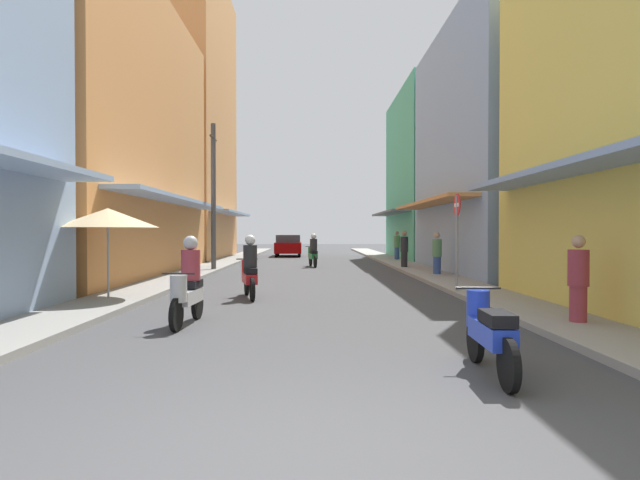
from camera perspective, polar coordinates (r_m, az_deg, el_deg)
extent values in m
plane|color=#424244|center=(21.95, -1.13, -3.42)|extent=(98.13, 98.13, 0.00)
cube|color=gray|center=(22.42, -12.75, -3.19)|extent=(1.56, 52.60, 0.12)
cube|color=#9E9991|center=(22.38, 10.50, -3.19)|extent=(1.56, 52.60, 0.12)
cube|color=#D88C4C|center=(21.20, -24.59, 10.45)|extent=(6.00, 13.42, 10.40)
cube|color=#8CA5CC|center=(19.79, -15.20, 4.20)|extent=(1.10, 12.08, 0.12)
cube|color=#D88C4C|center=(33.46, -15.76, 12.70)|extent=(6.00, 10.47, 17.04)
cube|color=#8CA5CC|center=(32.05, -9.65, 2.93)|extent=(1.10, 9.42, 0.12)
cube|color=#8CA5CC|center=(9.70, 28.26, 7.62)|extent=(1.10, 10.51, 0.12)
cube|color=#8CA5CC|center=(22.35, 20.90, 9.24)|extent=(6.00, 10.77, 9.83)
cube|color=#D88C4C|center=(21.10, 11.99, 4.00)|extent=(1.10, 9.69, 0.12)
cube|color=#4CB28C|center=(32.48, 13.83, 6.82)|extent=(6.00, 9.90, 10.04)
cube|color=slate|center=(31.62, 7.66, 2.97)|extent=(1.10, 8.91, 0.12)
cylinder|color=black|center=(25.08, -1.05, -2.24)|extent=(0.18, 0.57, 0.56)
cylinder|color=black|center=(23.85, -0.53, -2.40)|extent=(0.18, 0.57, 0.56)
cube|color=#197233|center=(24.41, -0.78, -1.81)|extent=(0.45, 1.03, 0.24)
cube|color=black|center=(24.20, -0.69, -1.36)|extent=(0.37, 0.60, 0.14)
cylinder|color=#197233|center=(24.94, -1.00, -1.29)|extent=(0.28, 0.28, 0.45)
cylinder|color=black|center=(24.93, -1.00, -0.72)|extent=(0.55, 0.13, 0.03)
cylinder|color=#262628|center=(24.24, -0.72, -0.53)|extent=(0.34, 0.34, 0.55)
sphere|color=silver|center=(24.23, -0.72, 0.42)|extent=(0.26, 0.26, 0.26)
cylinder|color=black|center=(8.90, -15.57, -7.97)|extent=(0.11, 0.56, 0.56)
cylinder|color=black|center=(10.08, -13.36, -6.92)|extent=(0.11, 0.56, 0.56)
cube|color=#B2B2B7|center=(9.51, -14.31, -6.06)|extent=(0.34, 1.01, 0.24)
cube|color=black|center=(9.67, -13.98, -4.74)|extent=(0.31, 0.57, 0.14)
cylinder|color=#B2B2B7|center=(8.96, -15.33, -5.20)|extent=(0.28, 0.28, 0.45)
cylinder|color=black|center=(8.94, -15.34, -3.60)|extent=(0.55, 0.06, 0.03)
cylinder|color=#99333F|center=(9.60, -14.07, -2.69)|extent=(0.34, 0.34, 0.55)
sphere|color=#B2B2B7|center=(9.58, -14.08, -0.31)|extent=(0.26, 0.26, 0.26)
cylinder|color=black|center=(13.64, -8.09, -4.87)|extent=(0.21, 0.56, 0.56)
cylinder|color=black|center=(12.40, -7.47, -5.44)|extent=(0.21, 0.56, 0.56)
cube|color=red|center=(12.95, -7.78, -4.20)|extent=(0.50, 1.04, 0.24)
cube|color=black|center=(12.73, -7.68, -3.38)|extent=(0.40, 0.61, 0.14)
cylinder|color=red|center=(13.48, -8.04, -3.14)|extent=(0.28, 0.28, 0.45)
cylinder|color=black|center=(13.46, -8.04, -2.08)|extent=(0.54, 0.16, 0.03)
cylinder|color=#262628|center=(12.76, -7.70, -1.80)|extent=(0.34, 0.34, 0.55)
sphere|color=silver|center=(12.75, -7.71, 0.00)|extent=(0.26, 0.26, 0.26)
cylinder|color=black|center=(6.94, 16.74, -10.50)|extent=(0.10, 0.56, 0.56)
cylinder|color=black|center=(5.77, 20.08, -12.85)|extent=(0.10, 0.56, 0.56)
cube|color=#1E38B7|center=(6.26, 18.39, -9.70)|extent=(0.32, 1.01, 0.24)
cube|color=black|center=(6.04, 18.96, -8.16)|extent=(0.30, 0.57, 0.14)
cylinder|color=#1E38B7|center=(6.75, 17.03, -7.20)|extent=(0.28, 0.28, 0.45)
cylinder|color=black|center=(6.72, 17.04, -5.09)|extent=(0.55, 0.05, 0.03)
cube|color=#8C0000|center=(35.24, -3.52, -0.82)|extent=(1.87, 4.15, 0.70)
cube|color=#333D47|center=(35.07, -3.52, 0.07)|extent=(1.66, 2.14, 0.60)
cylinder|color=black|center=(36.52, -4.66, -1.20)|extent=(0.20, 0.64, 0.64)
cylinder|color=black|center=(36.49, -2.30, -1.20)|extent=(0.20, 0.64, 0.64)
cylinder|color=black|center=(34.02, -4.82, -1.35)|extent=(0.20, 0.64, 0.64)
cylinder|color=black|center=(33.99, -2.29, -1.35)|extent=(0.20, 0.64, 0.64)
cylinder|color=#262628|center=(22.94, 9.27, -2.26)|extent=(0.28, 0.28, 0.78)
cylinder|color=#262628|center=(22.91, 9.27, -0.46)|extent=(0.34, 0.34, 0.66)
sphere|color=#9E7256|center=(22.90, 9.28, 0.72)|extent=(0.22, 0.22, 0.22)
cylinder|color=#334C8C|center=(29.41, 8.47, -1.57)|extent=(0.28, 0.28, 0.78)
cylinder|color=#598C59|center=(29.39, 8.48, -0.17)|extent=(0.34, 0.34, 0.66)
sphere|color=tan|center=(29.38, 8.48, 0.74)|extent=(0.22, 0.22, 0.22)
cylinder|color=#99333F|center=(9.88, 26.57, -6.66)|extent=(0.28, 0.28, 0.73)
cylinder|color=#99333F|center=(9.81, 26.60, -2.77)|extent=(0.34, 0.34, 0.61)
sphere|color=tan|center=(9.79, 26.62, -0.15)|extent=(0.22, 0.22, 0.22)
cylinder|color=#334C8C|center=(19.28, 12.78, -2.91)|extent=(0.28, 0.28, 0.75)
cylinder|color=#598C59|center=(19.25, 12.79, -0.86)|extent=(0.34, 0.34, 0.63)
sphere|color=tan|center=(19.24, 12.79, 0.50)|extent=(0.22, 0.22, 0.22)
cylinder|color=#99999E|center=(13.03, -22.32, -1.96)|extent=(0.05, 0.05, 2.03)
cone|color=beige|center=(13.01, -22.35, 2.27)|extent=(2.32, 2.32, 0.45)
cylinder|color=#4C4C4F|center=(21.84, -11.67, 4.58)|extent=(0.20, 0.20, 6.12)
cylinder|color=#3F382D|center=(22.14, -11.69, 10.94)|extent=(0.08, 1.20, 0.08)
cylinder|color=gray|center=(13.93, 14.86, -0.56)|extent=(0.07, 0.07, 2.60)
cylinder|color=red|center=(13.95, 14.87, 3.75)|extent=(0.02, 0.60, 0.60)
cube|color=white|center=(13.95, 14.87, 3.75)|extent=(0.03, 0.40, 0.10)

